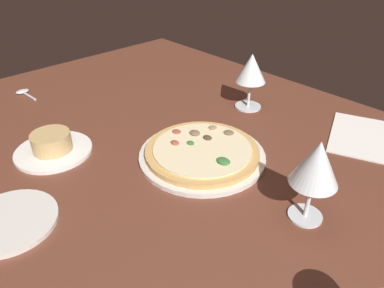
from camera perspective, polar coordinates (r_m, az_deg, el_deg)
The scene contains 8 objects.
dining_table at distance 83.49cm, azimuth -1.55°, elevation -2.59°, with size 150.00×110.00×4.00cm, color brown.
pizza_main at distance 80.30cm, azimuth 1.62°, elevation -1.39°, with size 28.35×28.35×3.39cm.
ramekin_on_saucer at distance 87.48cm, azimuth -21.30°, elevation -0.26°, with size 17.28×17.28×5.04cm.
wine_glass_far at distance 62.29cm, azimuth 19.17°, elevation -3.15°, with size 8.27×8.27×15.98cm.
wine_glass_near at distance 99.64cm, azimuth 9.40°, elevation 11.57°, with size 8.29×8.29×15.52cm.
side_plate at distance 72.21cm, azimuth -26.98°, elevation -10.90°, with size 16.62×16.62×0.90cm, color silver.
paper_menu at distance 97.64cm, azimuth 24.93°, elevation 1.20°, with size 12.85×21.31×0.30cm, color white.
spoon at distance 122.13cm, azimuth -25.13°, elevation 7.43°, with size 9.65×4.18×1.00cm.
Camera 1 is at (-51.47, 45.13, 49.81)cm, focal length 33.57 mm.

